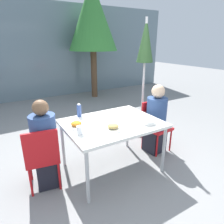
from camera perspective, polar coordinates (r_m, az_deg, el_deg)
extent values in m
plane|color=gray|center=(3.16, 0.00, -15.68)|extent=(24.00, 24.00, 0.00)
cube|color=slate|center=(7.06, -20.88, 15.78)|extent=(10.00, 0.20, 3.00)
cube|color=white|center=(2.80, 0.00, -3.28)|extent=(1.30, 1.01, 0.04)
cylinder|color=#B7B7B7|center=(2.41, -7.02, -18.06)|extent=(0.04, 0.04, 0.72)
cylinder|color=#B7B7B7|center=(2.99, 14.53, -10.46)|extent=(0.04, 0.04, 0.72)
cylinder|color=#B7B7B7|center=(3.12, -13.84, -9.03)|extent=(0.04, 0.04, 0.72)
cylinder|color=#B7B7B7|center=(3.59, 4.49, -4.56)|extent=(0.04, 0.04, 0.72)
cube|color=red|center=(2.77, -19.25, -12.11)|extent=(0.46, 0.46, 0.04)
cube|color=red|center=(2.50, -19.56, -9.70)|extent=(0.40, 0.10, 0.42)
cylinder|color=red|center=(3.03, -22.29, -14.42)|extent=(0.03, 0.03, 0.40)
cylinder|color=red|center=(3.03, -15.72, -13.59)|extent=(0.03, 0.03, 0.40)
cylinder|color=red|center=(2.75, -22.17, -18.23)|extent=(0.03, 0.03, 0.40)
cylinder|color=red|center=(2.75, -14.80, -17.29)|extent=(0.03, 0.03, 0.40)
cube|color=black|center=(2.88, -17.77, -15.36)|extent=(0.33, 0.33, 0.44)
cylinder|color=navy|center=(2.63, -18.88, -6.49)|extent=(0.32, 0.32, 0.55)
sphere|color=brown|center=(2.50, -19.80, 1.18)|extent=(0.19, 0.19, 0.19)
cube|color=red|center=(3.52, 12.80, -4.45)|extent=(0.43, 0.43, 0.04)
cube|color=red|center=(3.55, 10.92, -0.11)|extent=(0.40, 0.07, 0.42)
cylinder|color=red|center=(3.64, 16.36, -7.78)|extent=(0.03, 0.03, 0.40)
cylinder|color=red|center=(3.40, 12.71, -9.46)|extent=(0.03, 0.03, 0.40)
cylinder|color=red|center=(3.83, 12.39, -5.99)|extent=(0.03, 0.03, 0.40)
cylinder|color=red|center=(3.60, 8.70, -7.43)|extent=(0.03, 0.03, 0.40)
cube|color=black|center=(3.57, 12.02, -7.57)|extent=(0.32, 0.32, 0.44)
cylinder|color=navy|center=(3.38, 12.59, -0.31)|extent=(0.33, 0.33, 0.52)
sphere|color=beige|center=(3.28, 13.06, 5.77)|extent=(0.22, 0.22, 0.22)
cylinder|color=#333333|center=(4.22, 8.21, -5.79)|extent=(0.36, 0.36, 0.05)
cylinder|color=#BCBCBC|center=(3.89, 8.99, 8.81)|extent=(0.04, 0.04, 2.22)
cone|color=#2D5128|center=(3.82, 9.59, 19.58)|extent=(0.31, 0.31, 0.76)
cylinder|color=white|center=(2.57, 0.31, -4.77)|extent=(0.26, 0.26, 0.01)
ellipsoid|color=tan|center=(2.55, 0.31, -4.04)|extent=(0.14, 0.14, 0.06)
cylinder|color=white|center=(2.69, -10.14, -3.96)|extent=(0.26, 0.26, 0.01)
ellipsoid|color=orange|center=(2.67, -10.19, -3.27)|extent=(0.14, 0.14, 0.06)
cylinder|color=#334C8E|center=(3.01, -9.38, 0.34)|extent=(0.07, 0.07, 0.18)
cylinder|color=white|center=(2.98, -9.48, 2.12)|extent=(0.05, 0.05, 0.02)
cylinder|color=white|center=(2.45, -9.20, -5.12)|extent=(0.08, 0.08, 0.10)
cylinder|color=white|center=(2.77, 10.34, -2.75)|extent=(0.19, 0.19, 0.06)
cylinder|color=brown|center=(6.86, -5.14, 10.67)|extent=(0.20, 0.20, 1.53)
cone|color=#388438|center=(6.81, -5.64, 25.67)|extent=(1.55, 1.55, 2.04)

